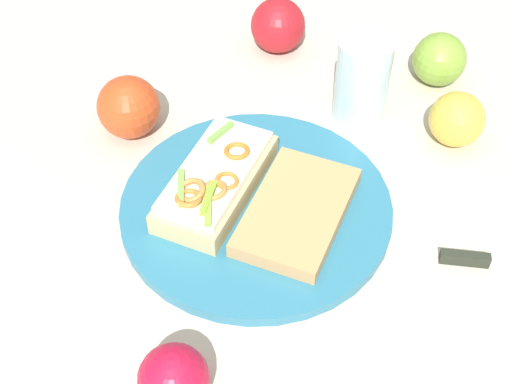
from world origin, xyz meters
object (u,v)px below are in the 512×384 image
Objects in this scene: apple_0 at (174,379)px; apple_3 at (278,25)px; knife at (480,261)px; bread_slice_side at (297,211)px; apple_4 at (129,107)px; sandwich at (216,180)px; plate at (256,208)px; apple_1 at (457,119)px; apple_2 at (439,59)px; drinking_glass at (362,80)px.

apple_3 is at bearing 3.74° from apple_0.
apple_0 is 0.52× the size of knife.
apple_3 is 0.60× the size of knife.
bread_slice_side is 0.25m from apple_0.
apple_4 is (0.10, 0.24, 0.02)m from bread_slice_side.
sandwich is 1.14× the size of bread_slice_side.
plate is 0.22m from apple_4.
apple_1 is (0.18, -0.21, 0.03)m from plate.
apple_2 is (0.12, 0.03, 0.00)m from apple_1.
apple_4 is 0.30m from drinking_glass.
apple_1 is 0.62× the size of drinking_glass.
apple_0 is at bearing 160.50° from apple_2.
drinking_glass reaches higher than bread_slice_side.
bread_slice_side is (-0.01, -0.10, -0.01)m from sandwich.
bread_slice_side is at bearing 171.52° from knife.
plate is 0.28m from apple_1.
apple_1 is 0.96× the size of apple_2.
apple_1 is at bearing -117.21° from apple_3.
apple_0 is 0.46m from drinking_glass.
knife is at bearing -141.96° from drinking_glass.
bread_slice_side is at bearing -113.19° from apple_4.
apple_3 is at bearing 125.72° from knife.
apple_0 is at bearing -176.26° from apple_3.
apple_0 is at bearing -146.20° from knife.
apple_0 is (-0.25, -0.04, -0.00)m from sandwich.
apple_1 is (0.43, -0.23, 0.00)m from apple_0.
sandwich is at bearing 169.35° from knife.
apple_4 is at bearing 74.60° from bread_slice_side.
knife is (-0.31, -0.08, -0.03)m from apple_2.
apple_4 is 0.61× the size of knife.
apple_0 is 0.92× the size of apple_2.
apple_3 is at bearing 9.06° from plate.
drinking_glass reaches higher than sandwich.
apple_1 is 0.12m from apple_2.
sandwich is at bearing -122.32° from apple_4.
apple_2 is at bearing -19.50° from apple_0.
apple_4 is at bearing 102.26° from apple_1.
bread_slice_side is 1.26× the size of knife.
apple_2 is at bearing -15.09° from bread_slice_side.
apple_0 is at bearing 176.81° from plate.
apple_1 is at bearing -49.23° from plate.
bread_slice_side is at bearing 157.12° from apple_2.
bread_slice_side is 0.22m from drinking_glass.
apple_3 is 0.46m from knife.
apple_4 is at bearing 63.47° from plate.
apple_2 is (0.30, -0.23, 0.00)m from sandwich.
apple_0 is 0.57m from apple_3.
plate is 0.06m from sandwich.
apple_2 reaches higher than apple_0.
plate is 0.05m from bread_slice_side.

